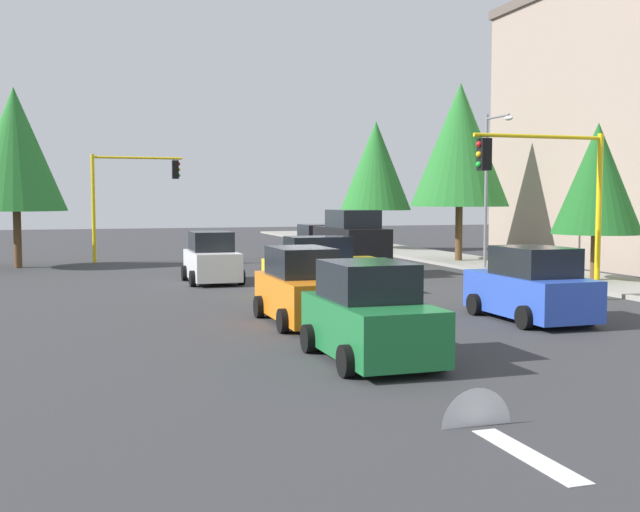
{
  "coord_description": "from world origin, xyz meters",
  "views": [
    {
      "loc": [
        26.48,
        -8.37,
        3.22
      ],
      "look_at": [
        0.56,
        -0.08,
        1.2
      ],
      "focal_mm": 42.91,
      "sensor_mm": 36.0,
      "label": 1
    }
  ],
  "objects_px": {
    "tree_roadside_far": "(376,166)",
    "tree_roadside_near": "(597,179)",
    "tree_roadside_mid": "(460,145)",
    "tree_opposite_side": "(15,149)",
    "car_blue": "(531,287)",
    "traffic_signal_near_left": "(549,182)",
    "car_orange": "(302,289)",
    "delivery_van_black": "(351,245)",
    "car_red": "(316,246)",
    "car_green": "(370,316)",
    "car_yellow": "(322,268)",
    "street_lamp_curbside": "(491,174)",
    "car_white": "(212,260)",
    "traffic_signal_far_right": "(130,186)"
  },
  "relations": [
    {
      "from": "traffic_signal_far_right",
      "to": "traffic_signal_near_left",
      "type": "height_order",
      "value": "traffic_signal_far_right"
    },
    {
      "from": "traffic_signal_near_left",
      "to": "car_blue",
      "type": "height_order",
      "value": "traffic_signal_near_left"
    },
    {
      "from": "tree_roadside_far",
      "to": "car_yellow",
      "type": "bearing_deg",
      "value": -26.5
    },
    {
      "from": "delivery_van_black",
      "to": "car_red",
      "type": "xyz_separation_m",
      "value": [
        -5.56,
        0.15,
        -0.39
      ]
    },
    {
      "from": "delivery_van_black",
      "to": "car_yellow",
      "type": "bearing_deg",
      "value": -28.02
    },
    {
      "from": "traffic_signal_far_right",
      "to": "car_red",
      "type": "height_order",
      "value": "traffic_signal_far_right"
    },
    {
      "from": "street_lamp_curbside",
      "to": "tree_roadside_mid",
      "type": "height_order",
      "value": "tree_roadside_mid"
    },
    {
      "from": "car_blue",
      "to": "car_white",
      "type": "xyz_separation_m",
      "value": [
        -11.81,
        -6.5,
        -0.0
      ]
    },
    {
      "from": "tree_roadside_mid",
      "to": "car_green",
      "type": "distance_m",
      "value": 24.61
    },
    {
      "from": "tree_roadside_near",
      "to": "car_yellow",
      "type": "bearing_deg",
      "value": -90.0
    },
    {
      "from": "car_yellow",
      "to": "car_blue",
      "type": "xyz_separation_m",
      "value": [
        6.97,
        3.59,
        0.0
      ]
    },
    {
      "from": "tree_roadside_mid",
      "to": "tree_roadside_near",
      "type": "height_order",
      "value": "tree_roadside_mid"
    },
    {
      "from": "traffic_signal_near_left",
      "to": "car_red",
      "type": "relative_size",
      "value": 1.34
    },
    {
      "from": "tree_roadside_far",
      "to": "car_green",
      "type": "distance_m",
      "value": 33.09
    },
    {
      "from": "car_yellow",
      "to": "car_red",
      "type": "distance_m",
      "value": 12.3
    },
    {
      "from": "tree_roadside_near",
      "to": "car_red",
      "type": "xyz_separation_m",
      "value": [
        -11.8,
        -7.5,
        -3.1
      ]
    },
    {
      "from": "tree_roadside_near",
      "to": "car_white",
      "type": "relative_size",
      "value": 1.69
    },
    {
      "from": "car_yellow",
      "to": "car_green",
      "type": "bearing_deg",
      "value": -12.73
    },
    {
      "from": "traffic_signal_near_left",
      "to": "tree_roadside_near",
      "type": "bearing_deg",
      "value": 129.44
    },
    {
      "from": "traffic_signal_near_left",
      "to": "car_orange",
      "type": "bearing_deg",
      "value": -79.75
    },
    {
      "from": "traffic_signal_far_right",
      "to": "delivery_van_black",
      "type": "height_order",
      "value": "traffic_signal_far_right"
    },
    {
      "from": "car_green",
      "to": "car_white",
      "type": "bearing_deg",
      "value": -177.86
    },
    {
      "from": "car_orange",
      "to": "car_yellow",
      "type": "bearing_deg",
      "value": 157.26
    },
    {
      "from": "tree_opposite_side",
      "to": "car_blue",
      "type": "height_order",
      "value": "tree_opposite_side"
    },
    {
      "from": "tree_roadside_near",
      "to": "car_green",
      "type": "bearing_deg",
      "value": -52.03
    },
    {
      "from": "tree_roadside_mid",
      "to": "car_red",
      "type": "bearing_deg",
      "value": -104.39
    },
    {
      "from": "car_green",
      "to": "car_blue",
      "type": "bearing_deg",
      "value": 120.03
    },
    {
      "from": "car_orange",
      "to": "street_lamp_curbside",
      "type": "bearing_deg",
      "value": 132.88
    },
    {
      "from": "tree_opposite_side",
      "to": "street_lamp_curbside",
      "type": "bearing_deg",
      "value": 67.45
    },
    {
      "from": "tree_roadside_near",
      "to": "car_blue",
      "type": "distance_m",
      "value": 10.61
    },
    {
      "from": "tree_roadside_far",
      "to": "tree_roadside_near",
      "type": "height_order",
      "value": "tree_roadside_far"
    },
    {
      "from": "traffic_signal_near_left",
      "to": "car_blue",
      "type": "bearing_deg",
      "value": -40.39
    },
    {
      "from": "tree_roadside_mid",
      "to": "car_white",
      "type": "xyz_separation_m",
      "value": [
        5.16,
        -13.39,
        -5.03
      ]
    },
    {
      "from": "traffic_signal_near_left",
      "to": "car_white",
      "type": "relative_size",
      "value": 1.46
    },
    {
      "from": "car_orange",
      "to": "car_green",
      "type": "relative_size",
      "value": 1.08
    },
    {
      "from": "tree_roadside_near",
      "to": "car_orange",
      "type": "height_order",
      "value": "tree_roadside_near"
    },
    {
      "from": "tree_roadside_far",
      "to": "tree_roadside_near",
      "type": "bearing_deg",
      "value": 2.86
    },
    {
      "from": "tree_roadside_near",
      "to": "car_green",
      "type": "xyz_separation_m",
      "value": [
        10.4,
        -13.32,
        -3.1
      ]
    },
    {
      "from": "traffic_signal_near_left",
      "to": "tree_roadside_far",
      "type": "bearing_deg",
      "value": 170.86
    },
    {
      "from": "traffic_signal_far_right",
      "to": "car_red",
      "type": "xyz_separation_m",
      "value": [
        4.2,
        8.67,
        -3.0
      ]
    },
    {
      "from": "tree_opposite_side",
      "to": "car_blue",
      "type": "distance_m",
      "value": 25.7
    },
    {
      "from": "car_yellow",
      "to": "car_red",
      "type": "relative_size",
      "value": 0.99
    },
    {
      "from": "car_red",
      "to": "tree_roadside_far",
      "type": "bearing_deg",
      "value": 141.6
    },
    {
      "from": "tree_roadside_mid",
      "to": "tree_opposite_side",
      "type": "distance_m",
      "value": 21.38
    },
    {
      "from": "street_lamp_curbside",
      "to": "tree_roadside_far",
      "type": "xyz_separation_m",
      "value": [
        -14.39,
        0.3,
        0.95
      ]
    },
    {
      "from": "car_yellow",
      "to": "traffic_signal_far_right",
      "type": "bearing_deg",
      "value": -162.01
    },
    {
      "from": "car_blue",
      "to": "car_green",
      "type": "bearing_deg",
      "value": -59.97
    },
    {
      "from": "tree_roadside_near",
      "to": "car_red",
      "type": "height_order",
      "value": "tree_roadside_near"
    },
    {
      "from": "tree_roadside_mid",
      "to": "tree_opposite_side",
      "type": "height_order",
      "value": "tree_roadside_mid"
    },
    {
      "from": "tree_roadside_far",
      "to": "tree_roadside_near",
      "type": "distance_m",
      "value": 20.07
    }
  ]
}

